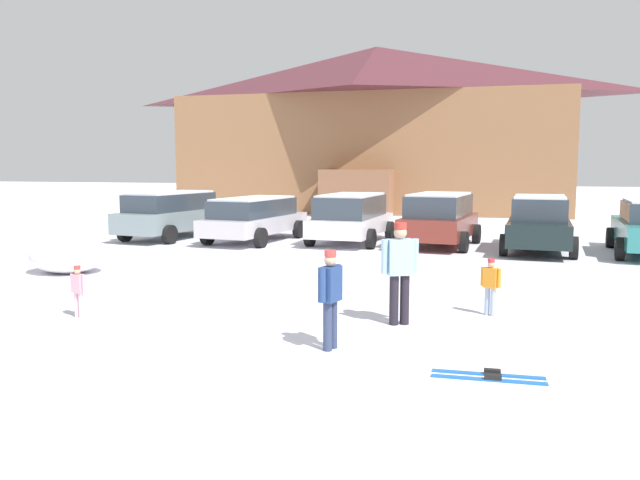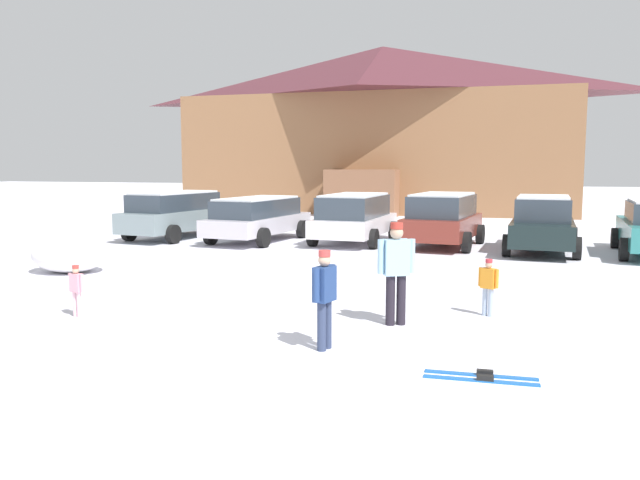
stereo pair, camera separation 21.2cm
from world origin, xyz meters
name	(u,v)px [view 1 (the left image)]	position (x,y,z in m)	size (l,w,h in m)	color
ground	(206,397)	(0.00, 0.00, 0.00)	(160.00, 160.00, 0.00)	silver
ski_lodge	(376,128)	(-4.47, 30.59, 4.81)	(22.16, 11.99, 9.49)	#8B5F3D
parked_grey_wagon	(172,213)	(-8.30, 13.62, 0.90)	(2.45, 4.82, 1.67)	gray
parked_silver_wagon	(254,217)	(-5.12, 13.61, 0.83)	(2.51, 4.87, 1.51)	silver
parked_white_suv	(351,216)	(-1.86, 14.19, 0.89)	(2.35, 4.44, 1.64)	white
parked_maroon_van	(439,218)	(1.07, 14.09, 0.92)	(2.51, 4.17, 1.71)	maroon
parked_black_sedan	(539,223)	(4.08, 13.79, 0.85)	(2.24, 4.84, 1.69)	black
skier_child_in_pink_snowsuit	(78,289)	(-3.76, 2.69, 0.50)	(0.33, 0.16, 0.89)	beige
skier_teen_in_navy_coat	(330,294)	(0.83, 2.15, 0.79)	(0.28, 0.51, 1.41)	navy
skier_adult_in_blue_parka	(400,267)	(1.52, 3.81, 0.94)	(0.56, 0.40, 1.67)	black
skier_child_in_orange_jacket	(491,283)	(2.92, 4.89, 0.56)	(0.34, 0.22, 0.99)	#9BAEC8
pair_of_skis	(489,376)	(3.01, 1.56, 0.02)	(1.37, 0.37, 0.08)	#1B5CB2
plowed_snow_pile	(67,255)	(-6.99, 6.42, 0.42)	(1.86, 1.49, 0.85)	white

